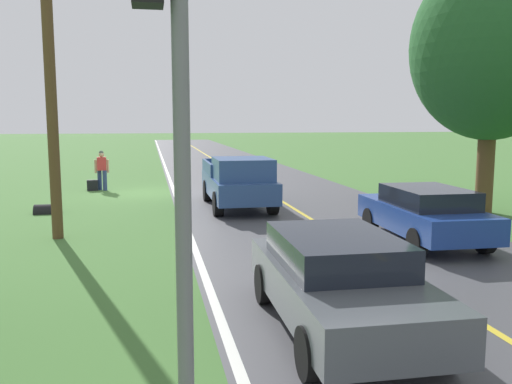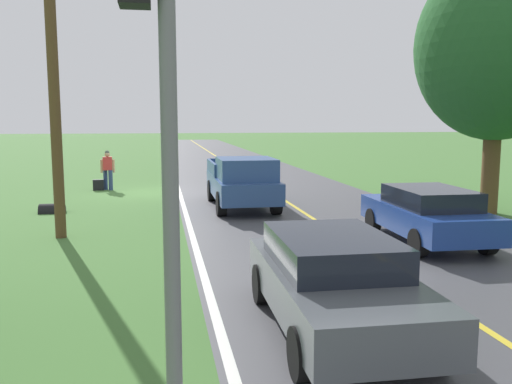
{
  "view_description": "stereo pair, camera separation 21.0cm",
  "coord_description": "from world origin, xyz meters",
  "views": [
    {
      "loc": [
        -0.27,
        23.2,
        3.1
      ],
      "look_at": [
        -2.5,
        11.95,
        1.56
      ],
      "focal_mm": 37.98,
      "sensor_mm": 36.0,
      "label": 1
    },
    {
      "loc": [
        -0.47,
        23.24,
        3.1
      ],
      "look_at": [
        -2.5,
        11.95,
        1.56
      ],
      "focal_mm": 37.98,
      "sensor_mm": 36.0,
      "label": 2
    }
  ],
  "objects": [
    {
      "name": "drainage_culvert",
      "position": [
        3.1,
        4.45,
        0.0
      ],
      "size": [
        0.8,
        0.6,
        0.6
      ],
      "primitive_type": "cylinder",
      "rotation": [
        0.0,
        1.57,
        0.0
      ],
      "color": "black",
      "rests_on": "ground"
    },
    {
      "name": "sedan_mid_oncoming",
      "position": [
        -7.07,
        10.79,
        0.75
      ],
      "size": [
        2.02,
        4.44,
        1.41
      ],
      "color": "navy",
      "rests_on": "ground"
    },
    {
      "name": "road_surface",
      "position": [
        -5.19,
        0.0,
        0.0
      ],
      "size": [
        8.15,
        120.0,
        0.0
      ],
      "primitive_type": "cube",
      "color": "#47474C",
      "rests_on": "ground"
    },
    {
      "name": "tree_far_side_near",
      "position": [
        -11.21,
        7.14,
        5.37
      ],
      "size": [
        5.19,
        5.19,
        8.38
      ],
      "color": "brown",
      "rests_on": "ground"
    },
    {
      "name": "lane_edge_line",
      "position": [
        -1.3,
        0.0,
        0.01
      ],
      "size": [
        0.16,
        117.6,
        0.0
      ],
      "primitive_type": "cube",
      "color": "silver",
      "rests_on": "ground"
    },
    {
      "name": "lane_centre_line",
      "position": [
        -5.19,
        0.0,
        0.01
      ],
      "size": [
        0.14,
        117.6,
        0.0
      ],
      "primitive_type": "cube",
      "color": "gold",
      "rests_on": "ground"
    },
    {
      "name": "ground_plane",
      "position": [
        0.0,
        0.0,
        0.0
      ],
      "size": [
        200.0,
        200.0,
        0.0
      ],
      "primitive_type": "plane",
      "color": "#427033"
    },
    {
      "name": "utility_pole_roadside",
      "position": [
        2.13,
        8.52,
        4.11
      ],
      "size": [
        0.28,
        0.28,
        8.22
      ],
      "primitive_type": "cylinder",
      "color": "brown",
      "rests_on": "ground"
    },
    {
      "name": "sedan_ahead_same_lane",
      "position": [
        -2.96,
        15.87,
        0.75
      ],
      "size": [
        1.98,
        4.43,
        1.41
      ],
      "color": "#4C5156",
      "rests_on": "ground"
    },
    {
      "name": "suitcase_carried",
      "position": [
        2.19,
        -1.2,
        0.24
      ],
      "size": [
        0.47,
        0.24,
        0.47
      ],
      "primitive_type": "cube",
      "rotation": [
        0.0,
        0.0,
        1.65
      ],
      "color": "black",
      "rests_on": "ground"
    },
    {
      "name": "traffic_light_mast",
      "position": [
        -0.42,
        18.12,
        3.55
      ],
      "size": [
        0.61,
        0.32,
        5.2
      ],
      "color": "slate",
      "rests_on": "ground"
    },
    {
      "name": "hitchhiker_walking",
      "position": [
        1.78,
        -1.31,
        0.98
      ],
      "size": [
        0.62,
        0.51,
        1.75
      ],
      "color": "navy",
      "rests_on": "ground"
    },
    {
      "name": "pickup_truck_passing",
      "position": [
        -3.32,
        4.67,
        0.97
      ],
      "size": [
        2.12,
        5.41,
        1.82
      ],
      "color": "#2D4C84",
      "rests_on": "ground"
    }
  ]
}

